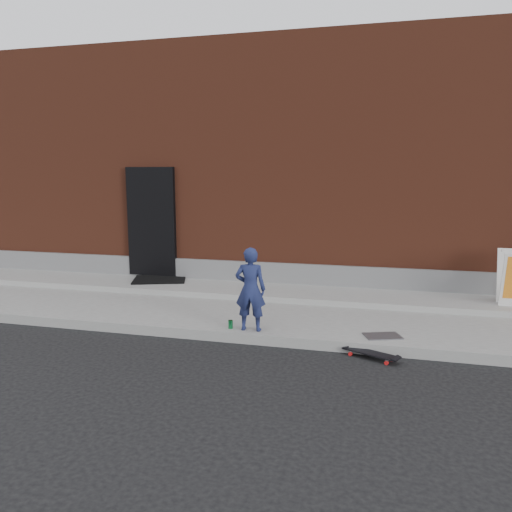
% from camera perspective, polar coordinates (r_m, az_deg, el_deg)
% --- Properties ---
extents(ground, '(80.00, 80.00, 0.00)m').
position_cam_1_polar(ground, '(7.24, -3.14, -9.87)').
color(ground, black).
rests_on(ground, ground).
extents(sidewalk, '(20.00, 3.00, 0.15)m').
position_cam_1_polar(sidewalk, '(8.60, -0.12, -6.22)').
color(sidewalk, slate).
rests_on(sidewalk, ground).
extents(apron, '(20.00, 1.20, 0.10)m').
position_cam_1_polar(apron, '(9.41, 1.26, -4.06)').
color(apron, gray).
rests_on(apron, sidewalk).
extents(building, '(20.00, 8.10, 5.00)m').
position_cam_1_polar(building, '(13.67, 5.76, 9.80)').
color(building, '#612B1A').
rests_on(building, ground).
extents(child, '(0.46, 0.32, 1.21)m').
position_cam_1_polar(child, '(7.14, -0.64, -3.81)').
color(child, '#1C244F').
rests_on(child, sidewalk).
extents(skateboard, '(0.75, 0.48, 0.08)m').
position_cam_1_polar(skateboard, '(6.80, 13.00, -10.80)').
color(skateboard, red).
rests_on(skateboard, ground).
extents(soda_can, '(0.07, 0.07, 0.12)m').
position_cam_1_polar(soda_can, '(7.37, -2.93, -7.81)').
color(soda_can, '#177739').
rests_on(soda_can, sidewalk).
extents(doormat, '(1.25, 1.13, 0.03)m').
position_cam_1_polar(doormat, '(10.35, -10.95, -2.62)').
color(doormat, black).
rests_on(doormat, apron).
extents(utility_plate, '(0.57, 0.47, 0.01)m').
position_cam_1_polar(utility_plate, '(7.24, 14.27, -8.85)').
color(utility_plate, '#57585D').
rests_on(utility_plate, sidewalk).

